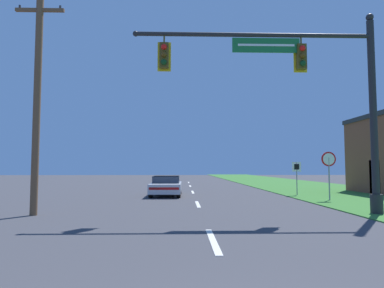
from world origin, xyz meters
name	(u,v)px	position (x,y,z in m)	size (l,w,h in m)	color
grass_verge_right	(301,186)	(10.50, 30.00, 0.02)	(10.00, 110.00, 0.04)	#38752D
road_center_line	(193,192)	(0.00, 22.00, 0.01)	(0.16, 34.80, 0.01)	silver
signal_mast	(313,90)	(4.14, 10.33, 4.59)	(9.20, 0.47, 7.53)	#232326
car_ahead	(166,186)	(-1.72, 19.24, 0.61)	(1.87, 4.62, 1.19)	black
stop_sign	(329,165)	(6.91, 15.51, 1.86)	(0.76, 0.07, 2.50)	gray
route_sign_post	(297,171)	(6.35, 18.91, 1.53)	(0.55, 0.06, 2.03)	gray
utility_pole_near	(37,94)	(-6.07, 10.47, 4.41)	(1.80, 0.26, 8.51)	brown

